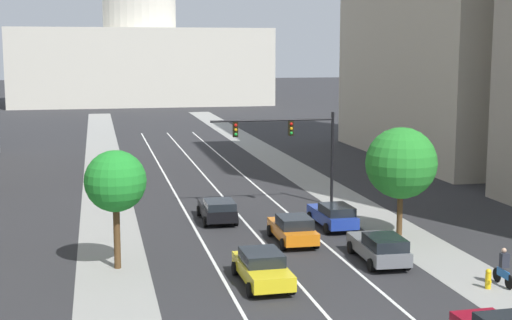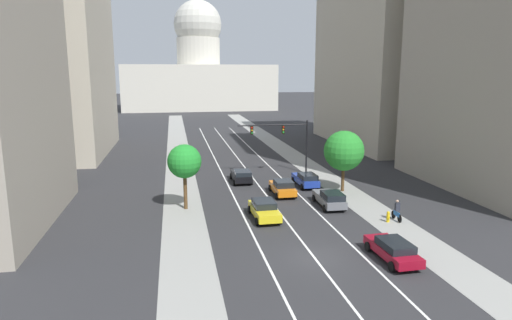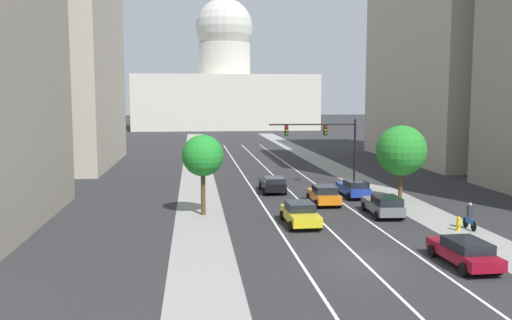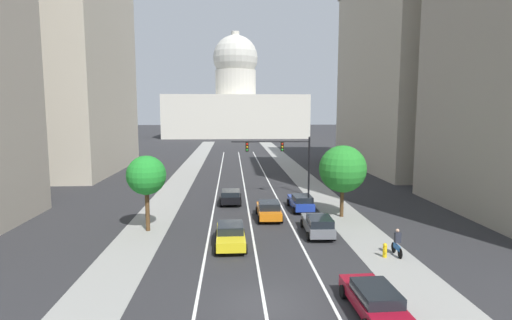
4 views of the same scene
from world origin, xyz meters
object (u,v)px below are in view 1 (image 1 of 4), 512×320
object	(u,v)px
car_black	(217,209)
street_tree_mid_left	(115,182)
capitol_building	(140,45)
car_gray	(380,247)
traffic_signal_mast	(293,139)
car_yellow	(262,267)
cyclist	(504,267)
car_orange	(293,229)
street_tree_near_right	(401,163)
fire_hydrant	(488,279)
car_blue	(333,215)

from	to	relation	value
car_black	street_tree_mid_left	size ratio (longest dim) A/B	0.79
capitol_building	car_gray	xyz separation A→B (m)	(4.78, -111.61, -10.45)
car_gray	traffic_signal_mast	size ratio (longest dim) A/B	0.58
traffic_signal_mast	street_tree_mid_left	world-z (taller)	traffic_signal_mast
car_yellow	car_black	bearing A→B (deg)	-1.01
cyclist	car_orange	bearing A→B (deg)	39.08
street_tree_near_right	traffic_signal_mast	bearing A→B (deg)	114.21
fire_hydrant	cyclist	world-z (taller)	cyclist
car_yellow	street_tree_mid_left	distance (m)	8.10
capitol_building	fire_hydrant	bearing A→B (deg)	-86.09
traffic_signal_mast	car_gray	bearing A→B (deg)	-86.71
car_black	street_tree_mid_left	bearing A→B (deg)	144.74
car_yellow	street_tree_near_right	xyz separation A→B (m)	(9.49, 6.95, 3.36)
car_gray	street_tree_near_right	world-z (taller)	street_tree_near_right
fire_hydrant	car_black	bearing A→B (deg)	122.14
car_black	car_orange	world-z (taller)	car_orange
street_tree_near_right	fire_hydrant	bearing A→B (deg)	-89.67
car_black	street_tree_mid_left	xyz separation A→B (m)	(-6.25, -8.63, 3.44)
traffic_signal_mast	street_tree_near_right	distance (m)	9.49
car_black	car_orange	xyz separation A→B (m)	(3.20, -5.81, -0.00)
street_tree_mid_left	fire_hydrant	bearing A→B (deg)	-22.58
street_tree_mid_left	car_blue	bearing A→B (deg)	24.00
capitol_building	car_blue	xyz separation A→B (m)	(4.80, -104.21, -10.46)
car_orange	car_black	bearing A→B (deg)	29.13
cyclist	car_gray	bearing A→B (deg)	42.38
car_yellow	traffic_signal_mast	xyz separation A→B (m)	(5.60, 15.60, 3.79)
car_blue	fire_hydrant	size ratio (longest dim) A/B	5.06
fire_hydrant	cyclist	size ratio (longest dim) A/B	0.53
car_blue	car_gray	bearing A→B (deg)	178.47
car_black	traffic_signal_mast	size ratio (longest dim) A/B	0.54
capitol_building	car_orange	world-z (taller)	capitol_building
car_yellow	fire_hydrant	distance (m)	9.94
car_blue	car_gray	size ratio (longest dim) A/B	0.95
traffic_signal_mast	street_tree_near_right	bearing A→B (deg)	-65.79
car_yellow	cyclist	world-z (taller)	cyclist
car_gray	car_yellow	size ratio (longest dim) A/B	1.03
car_orange	traffic_signal_mast	size ratio (longest dim) A/B	0.54
car_orange	capitol_building	bearing A→B (deg)	1.14
capitol_building	cyclist	bearing A→B (deg)	-85.66
car_gray	car_yellow	xyz separation A→B (m)	(-6.38, -2.04, -0.01)
street_tree_near_right	car_gray	bearing A→B (deg)	-122.39
capitol_building	street_tree_mid_left	size ratio (longest dim) A/B	8.28
capitol_building	car_black	bearing A→B (deg)	-90.91
capitol_building	street_tree_near_right	size ratio (longest dim) A/B	7.72
car_black	car_orange	bearing A→B (deg)	-150.49
cyclist	street_tree_mid_left	size ratio (longest dim) A/B	0.30
street_tree_mid_left	cyclist	bearing A→B (deg)	-20.74
capitol_building	street_tree_mid_left	distance (m)	110.34
car_gray	street_tree_mid_left	world-z (taller)	street_tree_mid_left
traffic_signal_mast	cyclist	size ratio (longest dim) A/B	4.83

